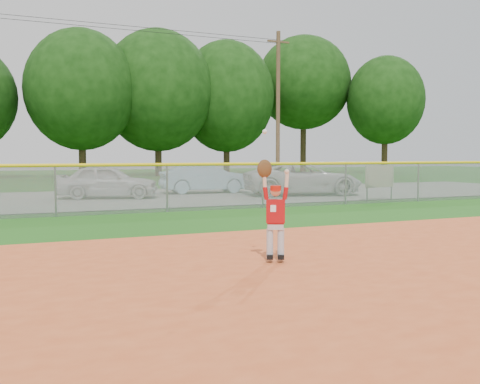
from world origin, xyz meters
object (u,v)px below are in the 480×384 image
Objects in this scene: sponsor_sign at (380,177)px; car_white_b at (303,179)px; ballplayer at (274,210)px; car_white_a at (108,181)px; car_blue at (205,178)px.

car_white_b is at bearing 111.84° from sponsor_sign.
ballplayer reaches higher than sponsor_sign.
sponsor_sign is at bearing -101.36° from car_white_a.
sponsor_sign is (1.42, -3.54, 0.18)m from car_white_b.
car_white_b is 3.82m from sponsor_sign.
ballplayer is at bearing -134.93° from sponsor_sign.
car_blue is 1.96× the size of ballplayer.
car_white_a is at bearing 110.31° from car_blue.
sponsor_sign is 13.10m from ballplayer.
car_blue is 4.59m from car_white_b.
ballplayer is (-9.25, -9.27, -0.02)m from sponsor_sign.
car_white_a is 0.97× the size of car_blue.
car_white_a is 0.78× the size of car_white_b.
car_blue is at bearing -57.50° from car_white_a.
car_white_a is at bearing 91.60° from ballplayer.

